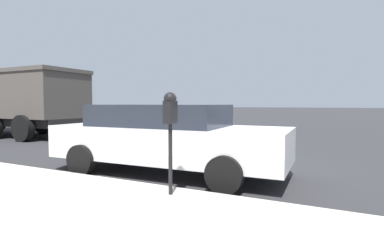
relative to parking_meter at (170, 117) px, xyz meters
The scene contains 4 objects.
ground_plane 2.91m from the parking_meter, ahead, with size 220.00×220.00×0.00m, color #2B2B2D.
parking_meter is the anchor object (origin of this frame).
car_white 1.96m from the parking_meter, 33.21° to the left, with size 2.10×5.03×1.46m.
dump_truck 12.54m from the parking_meter, 67.02° to the left, with size 2.76×8.19×2.98m.
Camera 1 is at (-6.41, -2.66, 1.49)m, focal length 28.00 mm.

